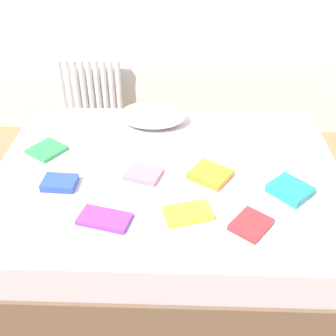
{
  "coord_description": "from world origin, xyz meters",
  "views": [
    {
      "loc": [
        0.06,
        -1.84,
        1.86
      ],
      "look_at": [
        0.0,
        0.05,
        0.48
      ],
      "focal_mm": 43.12,
      "sensor_mm": 36.0,
      "label": 1
    }
  ],
  "objects": [
    {
      "name": "textbook_pink",
      "position": [
        -0.13,
        -0.06,
        0.51
      ],
      "size": [
        0.22,
        0.2,
        0.03
      ],
      "primitive_type": "cube",
      "rotation": [
        0.0,
        0.0,
        -0.32
      ],
      "color": "pink",
      "rests_on": "bed"
    },
    {
      "name": "textbook_yellow",
      "position": [
        0.11,
        -0.37,
        0.51
      ],
      "size": [
        0.26,
        0.2,
        0.03
      ],
      "primitive_type": "cube",
      "rotation": [
        0.0,
        0.0,
        0.29
      ],
      "color": "yellow",
      "rests_on": "bed"
    },
    {
      "name": "textbook_blue",
      "position": [
        -0.58,
        -0.16,
        0.52
      ],
      "size": [
        0.19,
        0.14,
        0.04
      ],
      "primitive_type": "cube",
      "rotation": [
        0.0,
        0.0,
        -0.06
      ],
      "color": "#2847B7",
      "rests_on": "bed"
    },
    {
      "name": "textbook_teal",
      "position": [
        0.65,
        -0.18,
        0.52
      ],
      "size": [
        0.26,
        0.26,
        0.05
      ],
      "primitive_type": "cube",
      "rotation": [
        0.0,
        0.0,
        -0.81
      ],
      "color": "teal",
      "rests_on": "bed"
    },
    {
      "name": "ground_plane",
      "position": [
        0.0,
        0.0,
        0.0
      ],
      "size": [
        8.0,
        8.0,
        0.0
      ],
      "primitive_type": "plane",
      "color": "#93704C"
    },
    {
      "name": "pillow",
      "position": [
        -0.12,
        0.53,
        0.56
      ],
      "size": [
        0.44,
        0.31,
        0.13
      ],
      "primitive_type": "ellipsoid",
      "color": "white",
      "rests_on": "bed"
    },
    {
      "name": "textbook_orange",
      "position": [
        0.24,
        -0.05,
        0.52
      ],
      "size": [
        0.27,
        0.27,
        0.03
      ],
      "primitive_type": "cube",
      "rotation": [
        0.0,
        0.0,
        -0.59
      ],
      "color": "orange",
      "rests_on": "bed"
    },
    {
      "name": "textbook_red",
      "position": [
        0.41,
        -0.44,
        0.52
      ],
      "size": [
        0.23,
        0.24,
        0.03
      ],
      "primitive_type": "cube",
      "rotation": [
        0.0,
        0.0,
        0.91
      ],
      "color": "red",
      "rests_on": "bed"
    },
    {
      "name": "bed",
      "position": [
        0.0,
        0.0,
        0.25
      ],
      "size": [
        2.0,
        1.5,
        0.5
      ],
      "color": "brown",
      "rests_on": "ground"
    },
    {
      "name": "textbook_purple",
      "position": [
        -0.29,
        -0.42,
        0.51
      ],
      "size": [
        0.27,
        0.19,
        0.02
      ],
      "primitive_type": "cube",
      "rotation": [
        0.0,
        0.0,
        -0.25
      ],
      "color": "purple",
      "rests_on": "bed"
    },
    {
      "name": "textbook_green",
      "position": [
        -0.74,
        0.17,
        0.51
      ],
      "size": [
        0.26,
        0.26,
        0.02
      ],
      "primitive_type": "cube",
      "rotation": [
        0.0,
        0.0,
        -0.6
      ],
      "color": "green",
      "rests_on": "bed"
    },
    {
      "name": "radiator",
      "position": [
        -0.67,
        1.2,
        0.42
      ],
      "size": [
        0.51,
        0.04,
        0.57
      ],
      "color": "white",
      "rests_on": "ground"
    }
  ]
}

